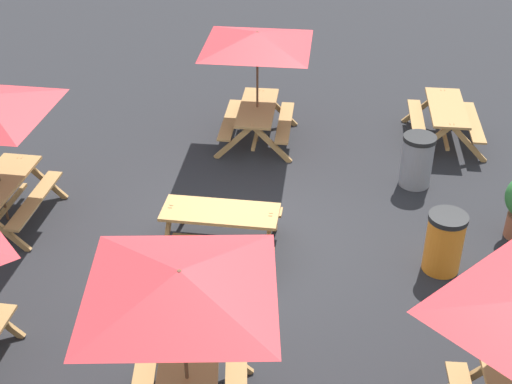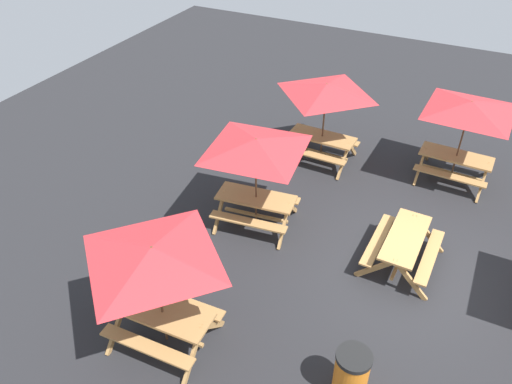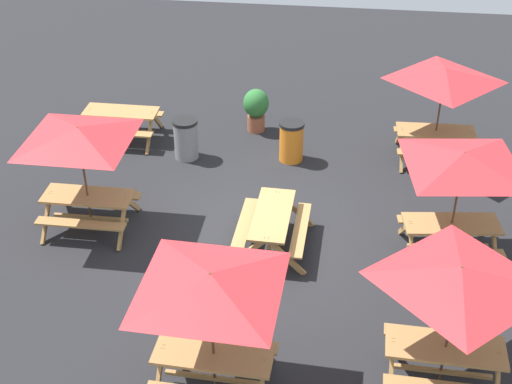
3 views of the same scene
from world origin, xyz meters
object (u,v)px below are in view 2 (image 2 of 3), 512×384
at_px(picnic_table_0, 256,151).
at_px(trash_bin_orange, 351,374).
at_px(picnic_table_4, 326,95).
at_px(picnic_table_5, 404,244).
at_px(picnic_table_3, 469,113).
at_px(picnic_table_6, 154,261).

bearing_deg(picnic_table_0, trash_bin_orange, 128.32).
relative_size(picnic_table_0, picnic_table_4, 1.20).
bearing_deg(picnic_table_5, picnic_table_0, -85.76).
bearing_deg(picnic_table_5, picnic_table_4, -134.60).
xyz_separation_m(picnic_table_0, picnic_table_5, (-3.39, -0.15, -1.43)).
distance_m(picnic_table_3, picnic_table_5, 4.02).
bearing_deg(picnic_table_3, picnic_table_4, 12.08).
bearing_deg(picnic_table_4, trash_bin_orange, 115.78).
bearing_deg(picnic_table_3, picnic_table_6, 65.34).
distance_m(picnic_table_0, picnic_table_3, 5.47).
bearing_deg(picnic_table_0, picnic_table_3, -142.14).
bearing_deg(trash_bin_orange, picnic_table_6, 7.93).
distance_m(picnic_table_5, trash_bin_orange, 3.41).
distance_m(picnic_table_3, picnic_table_6, 8.52).
bearing_deg(picnic_table_6, picnic_table_3, -119.11).
bearing_deg(picnic_table_5, trash_bin_orange, 0.60).
xyz_separation_m(picnic_table_5, picnic_table_6, (3.39, 3.87, 1.43)).
height_order(picnic_table_6, trash_bin_orange, picnic_table_6).
distance_m(picnic_table_3, picnic_table_4, 3.51).
xyz_separation_m(picnic_table_0, trash_bin_orange, (-3.33, 3.26, -1.49)).
distance_m(picnic_table_6, trash_bin_orange, 3.67).
distance_m(picnic_table_0, trash_bin_orange, 4.89).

